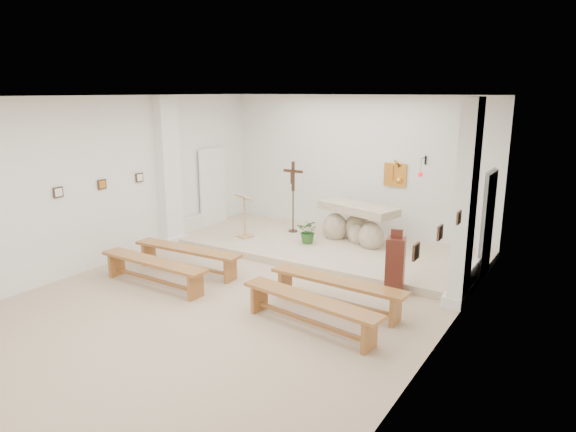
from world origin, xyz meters
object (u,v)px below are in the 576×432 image
Objects in this scene: donation_pedestal at (395,266)px; bench_right_second at (310,306)px; altar at (357,226)px; lectern at (244,216)px; bench_left_front at (187,254)px; bench_right_front at (337,287)px; bench_left_second at (153,267)px; crucifix_stand at (293,192)px.

donation_pedestal is 2.15m from bench_right_second.
lectern is at bearing -140.37° from altar.
lectern is 0.89× the size of donation_pedestal.
donation_pedestal is 4.12m from bench_left_front.
bench_right_second is (-0.59, -2.06, -0.14)m from donation_pedestal.
lectern reaches higher than donation_pedestal.
altar is at bearing 111.92° from bench_right_front.
lectern reaches higher than bench_right_second.
lectern is (-2.45, -1.09, 0.16)m from altar.
bench_left_front is 0.92m from bench_left_second.
altar is 1.14× the size of crucifix_stand.
lectern is 4.36m from donation_pedestal.
donation_pedestal reaches higher than bench_right_second.
bench_right_second is at bearing 1.13° from bench_left_second.
lectern is 0.61× the size of crucifix_stand.
bench_left_second is (-2.19, -4.27, -0.14)m from altar.
bench_left_second is (-3.96, -2.06, -0.14)m from donation_pedestal.
altar is 4.01m from bench_left_front.
crucifix_stand is at bearing 79.09° from bench_left_front.
bench_right_second is at bearing -26.42° from lectern.
altar is at bearing 2.14° from crucifix_stand.
bench_left_front is 3.37m from bench_right_front.
donation_pedestal reaches higher than altar.
altar is at bearing 63.99° from bench_left_second.
bench_right_front is 0.92m from bench_right_second.
crucifix_stand is 5.19m from bench_right_second.
crucifix_stand is 4.33m from bench_left_second.
donation_pedestal is at bearing 65.43° from bench_right_front.
bench_right_second is (3.37, -0.92, 0.00)m from bench_left_front.
bench_right_front is (-0.59, -1.15, -0.14)m from donation_pedestal.
bench_left_second and bench_right_second have the same top height.
donation_pedestal is at bearing -0.01° from lectern.
altar is 1.87× the size of lectern.
bench_left_front is 1.00× the size of bench_right_front.
bench_right_front is at bearing 16.37° from bench_left_second.
lectern is 2.30m from bench_left_front.
donation_pedestal reaches higher than bench_left_second.
crucifix_stand reaches higher than altar.
donation_pedestal is at bearing 28.68° from bench_left_second.
bench_right_front is at bearing -2.79° from bench_left_front.
donation_pedestal is at bearing 81.93° from bench_right_second.
donation_pedestal is (3.48, -2.16, -0.64)m from crucifix_stand.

